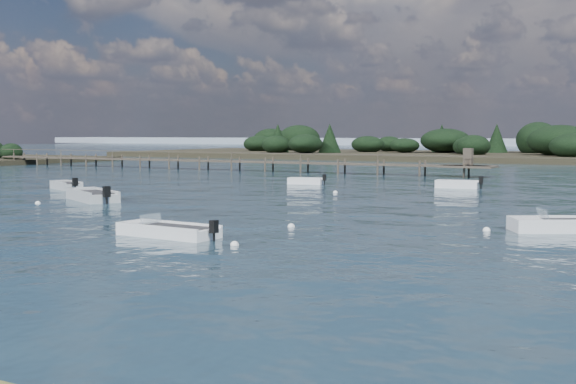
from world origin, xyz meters
The scene contains 14 objects.
ground centered at (0.00, 60.00, 0.00)m, with size 400.00×400.00×0.00m, color #172A36.
dinghy_mid_white_a centered at (3.67, 3.45, 0.14)m, with size 4.56×1.84×1.06m.
dinghy_mid_white_b centered at (17.29, 12.53, 0.16)m, with size 4.74×3.61×1.20m.
tender_far_grey centered at (-17.97, 19.26, 0.17)m, with size 3.70×2.64×1.20m.
tender_far_white centered at (-5.03, 32.34, 0.15)m, with size 3.15×1.61×1.05m.
tender_far_grey_b centered at (6.81, 34.03, 0.17)m, with size 3.50×1.57×1.18m.
dinghy_mid_grey centered at (-9.96, 13.52, 0.18)m, with size 5.11×3.90×1.32m.
buoy_b centered at (7.23, 2.77, 0.00)m, with size 0.32×0.32×0.32m, color white.
buoy_c centered at (-11.31, 10.51, 0.00)m, with size 0.32×0.32×0.32m, color white.
buoy_d centered at (14.36, 11.11, 0.00)m, with size 0.32×0.32×0.32m, color white.
buoy_e centered at (0.64, 25.78, 0.00)m, with size 0.32×0.32×0.32m, color white.
buoy_extra_a centered at (6.60, 8.30, 0.00)m, with size 0.32×0.32×0.32m, color white.
jetty centered at (-21.74, 47.99, 0.98)m, with size 64.50×3.20×3.40m.
distant_haze centered at (-90.00, 230.00, 0.00)m, with size 280.00×20.00×2.40m, color #8896A8.
Camera 1 is at (21.35, -19.13, 4.05)m, focal length 45.00 mm.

